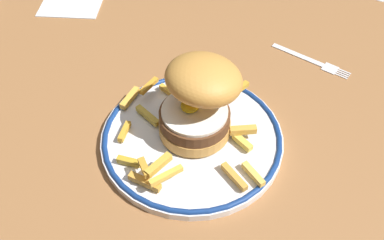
# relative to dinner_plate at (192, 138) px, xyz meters

# --- Properties ---
(ground_plane) EXTENTS (1.34, 1.06, 0.04)m
(ground_plane) POSITION_rel_dinner_plate_xyz_m (-0.06, 0.04, -0.03)
(ground_plane) COLOR #906037
(dinner_plate) EXTENTS (0.26, 0.26, 0.02)m
(dinner_plate) POSITION_rel_dinner_plate_xyz_m (0.00, 0.00, 0.00)
(dinner_plate) COLOR silver
(dinner_plate) RESTS_ON ground_plane
(burger) EXTENTS (0.15, 0.15, 0.12)m
(burger) POSITION_rel_dinner_plate_xyz_m (0.01, 0.02, 0.07)
(burger) COLOR #C58A40
(burger) RESTS_ON dinner_plate
(fries_pile) EXTENTS (0.21, 0.20, 0.03)m
(fries_pile) POSITION_rel_dinner_plate_xyz_m (-0.02, -0.02, 0.02)
(fries_pile) COLOR gold
(fries_pile) RESTS_ON dinner_plate
(fork) EXTENTS (0.13, 0.09, 0.00)m
(fork) POSITION_rel_dinner_plate_xyz_m (0.20, 0.18, -0.01)
(fork) COLOR silver
(fork) RESTS_ON ground_plane
(napkin) EXTENTS (0.12, 0.12, 0.00)m
(napkin) POSITION_rel_dinner_plate_xyz_m (-0.25, 0.36, -0.01)
(napkin) COLOR silver
(napkin) RESTS_ON ground_plane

